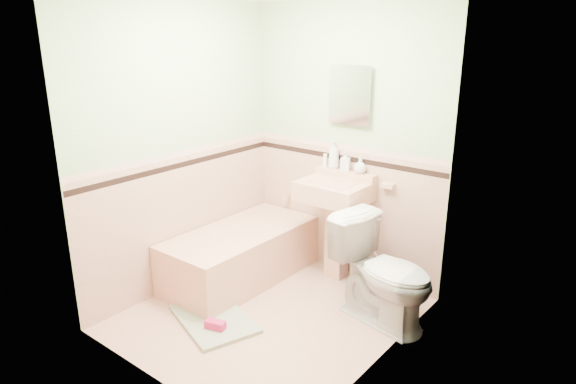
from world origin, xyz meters
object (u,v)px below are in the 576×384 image
Objects in this scene: toilet at (384,272)px; shoe at (215,325)px; medicine_cabinet at (350,95)px; soap_bottle_mid at (346,161)px; soap_bottle_left at (334,155)px; soap_bottle_right at (360,165)px; bathtub at (241,256)px; sink at (333,231)px; bucket at (367,275)px.

toilet reaches higher than shoe.
soap_bottle_mid is at bearing -104.00° from medicine_cabinet.
toilet is 5.38× the size of shoe.
medicine_cabinet is 0.57m from soap_bottle_left.
soap_bottle_right is (0.15, 0.00, -0.02)m from soap_bottle_mid.
soap_bottle_right is at bearing -11.55° from medicine_cabinet.
sink is (0.68, 0.53, 0.25)m from bathtub.
bathtub is at bearing -132.58° from medicine_cabinet.
bathtub reaches higher than shoe.
bathtub is 1.57× the size of sink.
soap_bottle_left is at bearing 180.00° from soap_bottle_right.
soap_bottle_left reaches higher than soap_bottle_mid.
medicine_cabinet is at bearing 76.00° from soap_bottle_mid.
bucket is at bearing 54.16° from toilet.
toilet is 3.27× the size of bucket.
soap_bottle_left is at bearing 180.00° from soap_bottle_mid.
bucket is at bearing -23.35° from soap_bottle_mid.
soap_bottle_left is 1.82× the size of soap_bottle_right.
shoe is at bearing -112.86° from bucket.
soap_bottle_left is at bearing 70.81° from shoe.
soap_bottle_left is 1.61× the size of shoe.
shoe is (-0.36, -1.50, -1.03)m from soap_bottle_right.
sink is 3.66× the size of bucket.
bucket is at bearing -27.72° from medicine_cabinet.
shoe is at bearing -103.43° from soap_bottle_right.
shoe is (-0.21, -1.32, -0.42)m from sink.
soap_bottle_left is (0.54, 0.71, 0.92)m from bathtub.
soap_bottle_mid reaches higher than soap_bottle_right.
soap_bottle_right reaches higher than shoe.
sink is 0.50m from bucket.
shoe is at bearing -97.86° from medicine_cabinet.
soap_bottle_right is at bearing 50.80° from sink.
bucket is at bearing 28.16° from bathtub.
sink reaches higher than toilet.
toilet is (1.40, 0.17, 0.20)m from bathtub.
soap_bottle_left reaches higher than bathtub.
medicine_cabinet is 2.79× the size of shoe.
soap_bottle_right is at bearing 57.29° from toilet.
toilet reaches higher than bathtub.
soap_bottle_mid is at bearing 46.55° from bathtub.
shoe is at bearing -59.19° from bathtub.
sink is at bearing -90.00° from medicine_cabinet.
soap_bottle_mid is at bearing 156.65° from bucket.
soap_bottle_right is 0.99m from bucket.
bucket is 1.46m from shoe.
soap_bottle_mid is 1.84m from shoe.
sink is at bearing 37.93° from bathtub.
toilet is at bearing -32.35° from soap_bottle_left.
soap_bottle_mid is at bearing 180.00° from soap_bottle_right.
medicine_cabinet reaches higher than soap_bottle_left.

